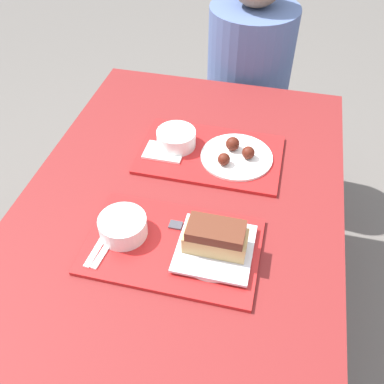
# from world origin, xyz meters

# --- Properties ---
(ground_plane) EXTENTS (12.00, 12.00, 0.00)m
(ground_plane) POSITION_xyz_m (0.00, 0.00, 0.00)
(ground_plane) COLOR #605B56
(picnic_table) EXTENTS (0.94, 1.43, 0.74)m
(picnic_table) POSITION_xyz_m (0.00, 0.00, 0.64)
(picnic_table) COLOR maroon
(picnic_table) RESTS_ON ground_plane
(picnic_bench_far) EXTENTS (0.89, 0.28, 0.44)m
(picnic_bench_far) POSITION_xyz_m (0.00, 0.94, 0.37)
(picnic_bench_far) COLOR maroon
(picnic_bench_far) RESTS_ON ground_plane
(tray_near) EXTENTS (0.45, 0.29, 0.01)m
(tray_near) POSITION_xyz_m (0.03, -0.14, 0.74)
(tray_near) COLOR red
(tray_near) RESTS_ON picnic_table
(tray_far) EXTENTS (0.45, 0.29, 0.01)m
(tray_far) POSITION_xyz_m (0.05, 0.25, 0.74)
(tray_far) COLOR red
(tray_far) RESTS_ON picnic_table
(bowl_coleslaw_near) EXTENTS (0.13, 0.13, 0.06)m
(bowl_coleslaw_near) POSITION_xyz_m (-0.11, -0.13, 0.78)
(bowl_coleslaw_near) COLOR white
(bowl_coleslaw_near) RESTS_ON tray_near
(brisket_sandwich_plate) EXTENTS (0.19, 0.19, 0.10)m
(brisket_sandwich_plate) POSITION_xyz_m (0.14, -0.14, 0.78)
(brisket_sandwich_plate) COLOR white
(brisket_sandwich_plate) RESTS_ON tray_near
(plastic_fork_near) EXTENTS (0.03, 0.17, 0.00)m
(plastic_fork_near) POSITION_xyz_m (-0.16, -0.18, 0.75)
(plastic_fork_near) COLOR white
(plastic_fork_near) RESTS_ON tray_near
(plastic_knife_near) EXTENTS (0.03, 0.17, 0.00)m
(plastic_knife_near) POSITION_xyz_m (-0.14, -0.18, 0.75)
(plastic_knife_near) COLOR white
(plastic_knife_near) RESTS_ON tray_near
(condiment_packet) EXTENTS (0.04, 0.03, 0.01)m
(condiment_packet) POSITION_xyz_m (0.02, -0.08, 0.75)
(condiment_packet) COLOR #3F3F47
(condiment_packet) RESTS_ON tray_near
(bowl_coleslaw_far) EXTENTS (0.13, 0.13, 0.06)m
(bowl_coleslaw_far) POSITION_xyz_m (-0.07, 0.26, 0.78)
(bowl_coleslaw_far) COLOR white
(bowl_coleslaw_far) RESTS_ON tray_far
(wings_plate_far) EXTENTS (0.23, 0.23, 0.05)m
(wings_plate_far) POSITION_xyz_m (0.13, 0.25, 0.76)
(wings_plate_far) COLOR white
(wings_plate_far) RESTS_ON tray_far
(napkin_far) EXTENTS (0.13, 0.09, 0.01)m
(napkin_far) POSITION_xyz_m (-0.10, 0.22, 0.75)
(napkin_far) COLOR white
(napkin_far) RESTS_ON tray_far
(person_seated_across) EXTENTS (0.37, 0.37, 0.73)m
(person_seated_across) POSITION_xyz_m (0.08, 0.94, 0.74)
(person_seated_across) COLOR #4C6093
(person_seated_across) RESTS_ON picnic_bench_far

